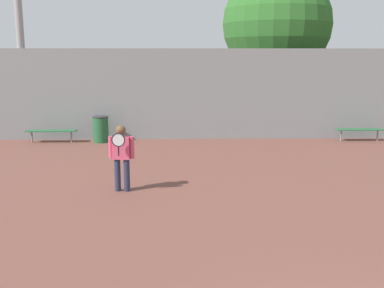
{
  "coord_description": "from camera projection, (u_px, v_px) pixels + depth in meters",
  "views": [
    {
      "loc": [
        -1.96,
        -3.44,
        3.06
      ],
      "look_at": [
        -1.66,
        7.91,
        0.88
      ],
      "focal_mm": 42.0,
      "sensor_mm": 36.0,
      "label": 1
    }
  ],
  "objects": [
    {
      "name": "tennis_player",
      "position": [
        121.0,
        154.0,
        10.33
      ],
      "size": [
        0.59,
        0.43,
        1.55
      ],
      "rotation": [
        0.0,
        0.0,
        -0.1
      ],
      "color": "#282D47",
      "rests_on": "ground_plane"
    },
    {
      "name": "bench_courtside_near",
      "position": [
        51.0,
        131.0,
        16.44
      ],
      "size": [
        1.81,
        0.4,
        0.46
      ],
      "color": "#28663D",
      "rests_on": "ground_plane"
    },
    {
      "name": "bench_adjacent_court",
      "position": [
        360.0,
        130.0,
        16.74
      ],
      "size": [
        1.72,
        0.4,
        0.46
      ],
      "color": "#28663D",
      "rests_on": "ground_plane"
    },
    {
      "name": "trash_bin",
      "position": [
        101.0,
        129.0,
        16.5
      ],
      "size": [
        0.58,
        0.58,
        0.97
      ],
      "color": "#235B33",
      "rests_on": "ground_plane"
    },
    {
      "name": "back_fence",
      "position": [
        232.0,
        94.0,
        16.99
      ],
      "size": [
        32.37,
        0.06,
        3.41
      ],
      "color": "gray",
      "rests_on": "ground_plane"
    },
    {
      "name": "tree_green_tall",
      "position": [
        277.0,
        24.0,
        19.5
      ],
      "size": [
        4.72,
        4.72,
        6.87
      ],
      "color": "brown",
      "rests_on": "ground_plane"
    }
  ]
}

